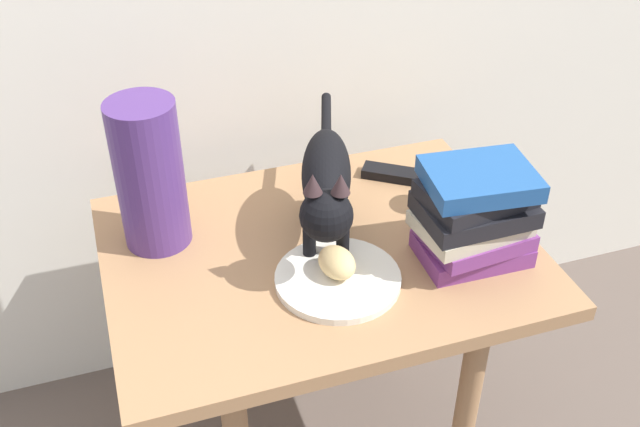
# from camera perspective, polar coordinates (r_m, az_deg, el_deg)

# --- Properties ---
(side_table) EXTENTS (0.79, 0.60, 0.58)m
(side_table) POSITION_cam_1_polar(r_m,az_deg,el_deg) (1.44, 0.00, -5.25)
(side_table) COLOR #9E724C
(side_table) RESTS_ON ground
(plate) EXTENTS (0.22, 0.22, 0.01)m
(plate) POSITION_cam_1_polar(r_m,az_deg,el_deg) (1.31, 1.28, -5.02)
(plate) COLOR silver
(plate) RESTS_ON side_table
(bread_roll) EXTENTS (0.07, 0.09, 0.05)m
(bread_roll) POSITION_cam_1_polar(r_m,az_deg,el_deg) (1.30, 1.29, -3.75)
(bread_roll) COLOR #E0BC7A
(bread_roll) RESTS_ON plate
(cat) EXTENTS (0.19, 0.46, 0.23)m
(cat) POSITION_cam_1_polar(r_m,az_deg,el_deg) (1.33, 0.48, 2.40)
(cat) COLOR black
(cat) RESTS_ON side_table
(book_stack) EXTENTS (0.21, 0.16, 0.19)m
(book_stack) POSITION_cam_1_polar(r_m,az_deg,el_deg) (1.34, 11.71, -0.11)
(book_stack) COLOR #72337A
(book_stack) RESTS_ON side_table
(green_vase) EXTENTS (0.12, 0.12, 0.29)m
(green_vase) POSITION_cam_1_polar(r_m,az_deg,el_deg) (1.37, -12.87, 2.88)
(green_vase) COLOR #4C2D72
(green_vase) RESTS_ON side_table
(candle_jar) EXTENTS (0.07, 0.07, 0.08)m
(candle_jar) POSITION_cam_1_polar(r_m,az_deg,el_deg) (1.49, 9.47, 1.57)
(candle_jar) COLOR silver
(candle_jar) RESTS_ON side_table
(tv_remote) EXTENTS (0.15, 0.12, 0.02)m
(tv_remote) POSITION_cam_1_polar(r_m,az_deg,el_deg) (1.59, 5.95, 2.97)
(tv_remote) COLOR black
(tv_remote) RESTS_ON side_table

